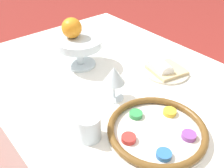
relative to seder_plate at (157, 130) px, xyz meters
name	(u,v)px	position (x,y,z in m)	size (l,w,h in m)	color
seder_plate	(157,130)	(0.00, 0.00, 0.00)	(0.28, 0.28, 0.03)	silver
wine_glass	(114,76)	(0.20, -0.01, 0.07)	(0.07, 0.07, 0.12)	silver
fruit_stand	(79,45)	(0.45, -0.05, 0.07)	(0.18, 0.18, 0.11)	silver
orange_fruit	(72,28)	(0.48, -0.04, 0.14)	(0.08, 0.08, 0.08)	orange
bread_plate	(166,71)	(0.20, -0.27, -0.01)	(0.17, 0.17, 0.02)	beige
napkin_roll	(157,62)	(0.24, -0.27, 0.01)	(0.18, 0.11, 0.05)	white
cup_far	(89,127)	(0.11, 0.15, 0.02)	(0.07, 0.07, 0.07)	silver
spoon	(164,63)	(0.25, -0.31, -0.01)	(0.15, 0.05, 0.01)	silver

